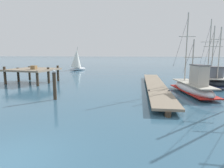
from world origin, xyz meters
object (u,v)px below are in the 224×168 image
at_px(fishing_boat_0, 193,86).
at_px(perched_seagull, 54,70).
at_px(mooring_piling, 55,86).
at_px(distant_sailboat, 77,60).
at_px(fishing_boat_1, 212,79).

xyz_separation_m(fishing_boat_0, perched_seagull, (-10.87, -3.75, 1.51)).
bearing_deg(mooring_piling, distant_sailboat, 105.89).
xyz_separation_m(fishing_boat_1, distant_sailboat, (-20.82, 15.88, 1.44)).
bearing_deg(fishing_boat_1, perched_seagull, -148.35).
xyz_separation_m(fishing_boat_0, mooring_piling, (-10.86, -3.74, 0.36)).
relative_size(mooring_piling, distant_sailboat, 0.44).
distance_m(fishing_boat_0, fishing_boat_1, 5.66).
height_order(fishing_boat_1, distant_sailboat, fishing_boat_1).
distance_m(fishing_boat_1, perched_seagull, 16.36).
height_order(fishing_boat_1, perched_seagull, fishing_boat_1).
distance_m(perched_seagull, distant_sailboat, 25.40).
bearing_deg(fishing_boat_0, perched_seagull, -160.97).
height_order(fishing_boat_0, mooring_piling, fishing_boat_0).
height_order(mooring_piling, perched_seagull, perched_seagull).
relative_size(fishing_boat_0, mooring_piling, 4.00).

